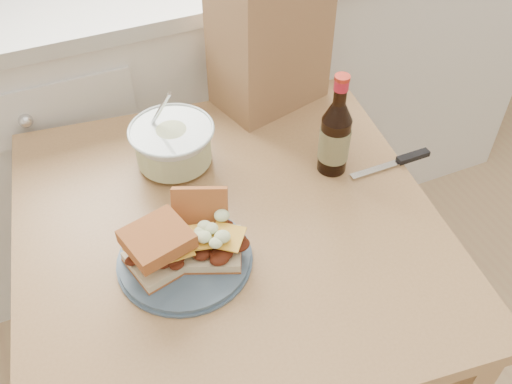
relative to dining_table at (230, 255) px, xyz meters
name	(u,v)px	position (x,y,z in m)	size (l,w,h in m)	color
cabinet_run	(187,98)	(0.16, 0.81, -0.15)	(2.50, 0.64, 0.94)	white
dining_table	(230,255)	(0.00, 0.00, 0.00)	(0.97, 0.97, 0.73)	tan
plate	(185,258)	(-0.12, -0.06, 0.11)	(0.26, 0.26, 0.02)	#475D73
sandwich_left	(159,248)	(-0.16, -0.06, 0.17)	(0.14, 0.13, 0.08)	beige
sandwich_right	(207,233)	(-0.06, -0.05, 0.16)	(0.15, 0.20, 0.10)	beige
coleslaw_bowl	(173,146)	(-0.04, 0.23, 0.16)	(0.19, 0.19, 0.19)	white
beer_bottle	(335,136)	(0.28, 0.07, 0.20)	(0.07, 0.07, 0.25)	black
knife	(404,160)	(0.44, 0.02, 0.11)	(0.21, 0.02, 0.01)	silver
paper_bag	(270,39)	(0.26, 0.38, 0.28)	(0.27, 0.17, 0.35)	#A87F51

